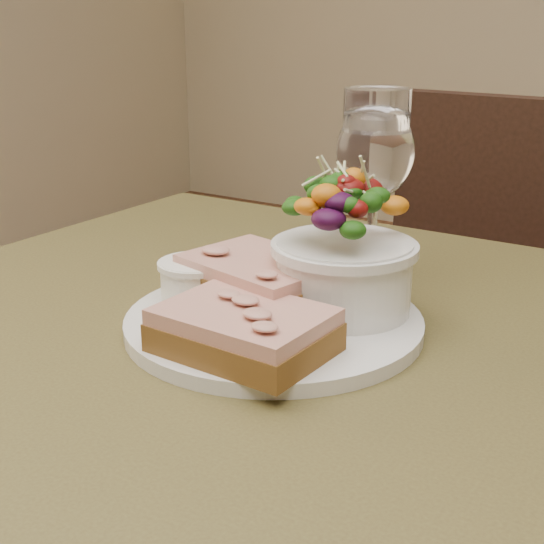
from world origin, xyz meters
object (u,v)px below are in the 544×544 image
Objects in this scene: salad_bowl at (345,244)px; wine_glass at (375,158)px; sandwich_back at (260,278)px; ramekin at (195,278)px; chair_far at (542,448)px; dinner_plate at (274,322)px; cafe_table at (254,453)px; sandwich_front at (244,330)px.

salad_bowl is 0.13m from wine_glass.
ramekin is (-0.06, -0.02, -0.01)m from sandwich_back.
chair_far is 0.86m from sandwich_back.
chair_far is at bearing 82.28° from dinner_plate.
ramekin reaches higher than dinner_plate.
cafe_table is 6.30× the size of salad_bowl.
dinner_plate is at bearing 107.29° from sandwich_front.
sandwich_front is 0.13m from salad_bowl.
cafe_table is at bearing -84.29° from dinner_plate.
ramekin is 0.48× the size of salad_bowl.
chair_far is (0.09, 0.75, -0.36)m from cafe_table.
cafe_table is at bearing -49.58° from sandwich_back.
cafe_table is 0.89× the size of chair_far.
sandwich_front is 0.25m from wine_glass.
sandwich_front is 0.88× the size of sandwich_back.
cafe_table is at bearing -20.74° from ramekin.
salad_bowl is (0.02, 0.12, 0.04)m from sandwich_front.
cafe_table is 5.46× the size of sandwich_back.
dinner_plate is 0.08m from ramekin.
chair_far is at bearing 76.13° from ramekin.
wine_glass is (0.09, 0.17, 0.09)m from ramekin.
dinner_plate is at bearing -93.87° from wine_glass.
sandwich_front is (-0.08, -0.78, 0.49)m from chair_far.
dinner_plate is 0.09m from salad_bowl.
cafe_table is at bearing 87.50° from chair_far.
ramekin reaches higher than cafe_table.
sandwich_front reaches higher than cafe_table.
wine_glass is at bearing 87.86° from cafe_table.
salad_bowl is at bearing -75.34° from wine_glass.
chair_far is 3.56× the size of dinner_plate.
sandwich_back reaches higher than ramekin.
sandwich_back is (-0.12, -0.69, 0.49)m from chair_far.
ramekin is at bearing 148.65° from sandwich_front.
sandwich_back is 0.84× the size of wine_glass.
chair_far is 7.09× the size of salad_bowl.
sandwich_front is at bearing -66.33° from cafe_table.
sandwich_front reaches higher than dinner_plate.
sandwich_back is at bearing 146.58° from dinner_plate.
wine_glass is (-0.09, -0.55, 0.58)m from chair_far.
sandwich_back reaches higher than cafe_table.
salad_bowl is (-0.05, -0.67, 0.53)m from chair_far.
sandwich_front is 0.12m from ramekin.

